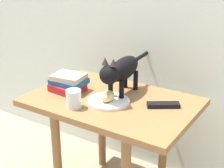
# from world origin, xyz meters

# --- Properties ---
(side_table) EXTENTS (0.80, 0.53, 0.56)m
(side_table) POSITION_xyz_m (0.00, 0.00, 0.48)
(side_table) COLOR olive
(side_table) RESTS_ON ground
(plate) EXTENTS (0.20, 0.20, 0.01)m
(plate) POSITION_xyz_m (0.01, -0.04, 0.57)
(plate) COLOR white
(plate) RESTS_ON side_table
(bread_roll) EXTENTS (0.06, 0.08, 0.05)m
(bread_roll) POSITION_xyz_m (0.01, -0.05, 0.60)
(bread_roll) COLOR #E0BC7A
(bread_roll) RESTS_ON plate
(cat) EXTENTS (0.11, 0.48, 0.23)m
(cat) POSITION_xyz_m (0.01, 0.07, 0.70)
(cat) COLOR black
(cat) RESTS_ON side_table
(book_stack) EXTENTS (0.17, 0.15, 0.09)m
(book_stack) POSITION_xyz_m (-0.25, -0.03, 0.61)
(book_stack) COLOR maroon
(book_stack) RESTS_ON side_table
(candle_jar) EXTENTS (0.07, 0.07, 0.08)m
(candle_jar) POSITION_xyz_m (-0.10, -0.17, 0.60)
(candle_jar) COLOR silver
(candle_jar) RESTS_ON side_table
(tv_remote) EXTENTS (0.15, 0.12, 0.02)m
(tv_remote) POSITION_xyz_m (0.25, 0.06, 0.57)
(tv_remote) COLOR black
(tv_remote) RESTS_ON side_table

